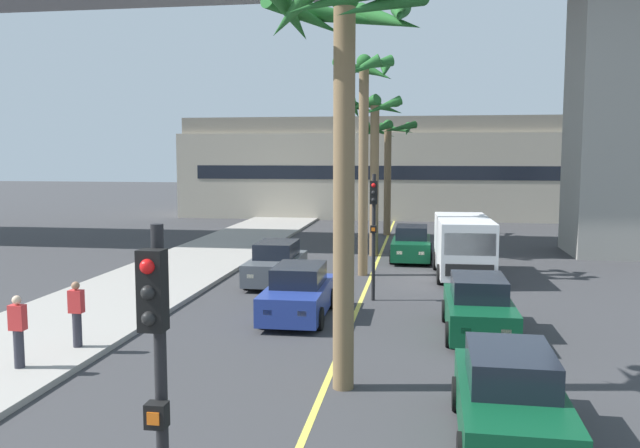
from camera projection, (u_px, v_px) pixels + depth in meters
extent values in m
cube|color=#9E9991|center=(13.00, 348.00, 16.33)|extent=(4.80, 80.00, 0.15)
cube|color=#DBCC4C|center=(364.00, 294.00, 22.99)|extent=(0.14, 56.00, 0.01)
cube|color=gray|center=(603.00, 116.00, 31.52)|extent=(2.80, 4.40, 13.32)
cube|color=#BCB29E|center=(397.00, 175.00, 51.41)|extent=(32.83, 8.00, 6.36)
cube|color=gray|center=(397.00, 126.00, 51.01)|extent=(32.18, 7.20, 1.20)
cube|color=black|center=(395.00, 173.00, 47.42)|extent=(29.55, 0.04, 1.00)
cube|color=#0C4728|center=(510.00, 409.00, 11.12)|extent=(1.76, 4.12, 0.80)
cube|color=black|center=(510.00, 367.00, 11.19)|extent=(1.42, 2.07, 0.60)
cylinder|color=black|center=(547.00, 399.00, 12.26)|extent=(0.23, 0.64, 0.64)
cylinder|color=black|center=(458.00, 394.00, 12.52)|extent=(0.23, 0.64, 0.64)
cube|color=#4C5156|center=(276.00, 268.00, 24.81)|extent=(1.72, 4.11, 0.80)
cube|color=black|center=(277.00, 250.00, 24.89)|extent=(1.40, 2.06, 0.60)
cube|color=#F2EDCC|center=(277.00, 277.00, 22.76)|extent=(0.24, 0.08, 0.14)
cube|color=#F2EDCC|center=(250.00, 276.00, 22.90)|extent=(0.24, 0.08, 0.14)
cylinder|color=black|center=(291.00, 282.00, 23.47)|extent=(0.22, 0.64, 0.64)
cylinder|color=black|center=(247.00, 281.00, 23.71)|extent=(0.22, 0.64, 0.64)
cylinder|color=black|center=(303.00, 270.00, 25.97)|extent=(0.22, 0.64, 0.64)
cylinder|color=black|center=(263.00, 269.00, 26.21)|extent=(0.22, 0.64, 0.64)
cube|color=#0C4728|center=(411.00, 248.00, 30.24)|extent=(1.73, 4.11, 0.80)
cube|color=black|center=(412.00, 232.00, 30.32)|extent=(1.41, 2.06, 0.60)
cube|color=#F2EDCC|center=(421.00, 253.00, 28.19)|extent=(0.24, 0.08, 0.14)
cube|color=#F2EDCC|center=(399.00, 253.00, 28.34)|extent=(0.24, 0.08, 0.14)
cylinder|color=black|center=(429.00, 258.00, 28.89)|extent=(0.22, 0.64, 0.64)
cylinder|color=black|center=(392.00, 257.00, 29.15)|extent=(0.22, 0.64, 0.64)
cylinder|color=black|center=(429.00, 250.00, 31.39)|extent=(0.22, 0.64, 0.64)
cylinder|color=black|center=(395.00, 249.00, 31.65)|extent=(0.22, 0.64, 0.64)
cube|color=navy|center=(298.00, 298.00, 19.59)|extent=(1.73, 4.11, 0.80)
cube|color=black|center=(299.00, 275.00, 19.66)|extent=(1.41, 2.06, 0.60)
cube|color=#F2EDCC|center=(302.00, 313.00, 17.54)|extent=(0.24, 0.08, 0.14)
cube|color=#F2EDCC|center=(268.00, 312.00, 17.67)|extent=(0.24, 0.08, 0.14)
cylinder|color=black|center=(319.00, 319.00, 18.25)|extent=(0.22, 0.64, 0.64)
cylinder|color=black|center=(262.00, 316.00, 18.48)|extent=(0.22, 0.64, 0.64)
cylinder|color=black|center=(331.00, 299.00, 20.75)|extent=(0.22, 0.64, 0.64)
cylinder|color=black|center=(280.00, 297.00, 20.98)|extent=(0.22, 0.64, 0.64)
cube|color=#0C4728|center=(478.00, 313.00, 17.76)|extent=(1.72, 4.11, 0.80)
cube|color=black|center=(479.00, 287.00, 17.83)|extent=(1.40, 2.06, 0.60)
cube|color=#F2EDCC|center=(506.00, 332.00, 15.70)|extent=(0.24, 0.08, 0.14)
cube|color=#F2EDCC|center=(466.00, 331.00, 15.84)|extent=(0.24, 0.08, 0.14)
cylinder|color=black|center=(516.00, 337.00, 16.41)|extent=(0.22, 0.64, 0.64)
cylinder|color=black|center=(450.00, 334.00, 16.65)|extent=(0.22, 0.64, 0.64)
cylinder|color=black|center=(503.00, 313.00, 18.91)|extent=(0.22, 0.64, 0.64)
cylinder|color=black|center=(446.00, 311.00, 19.15)|extent=(0.22, 0.64, 0.64)
cube|color=white|center=(463.00, 244.00, 25.95)|extent=(2.15, 5.26, 2.10)
cube|color=black|center=(470.00, 244.00, 23.39)|extent=(1.80, 0.13, 0.80)
cube|color=black|center=(470.00, 270.00, 23.43)|extent=(1.70, 0.11, 0.44)
cylinder|color=black|center=(493.00, 275.00, 24.39)|extent=(0.28, 0.77, 0.76)
cylinder|color=black|center=(440.00, 274.00, 24.63)|extent=(0.28, 0.77, 0.76)
cylinder|color=black|center=(483.00, 262.00, 27.47)|extent=(0.28, 0.77, 0.76)
cylinder|color=black|center=(436.00, 261.00, 27.70)|extent=(0.28, 0.77, 0.76)
cylinder|color=black|center=(163.00, 440.00, 6.37)|extent=(0.12, 0.12, 4.20)
cube|color=black|center=(153.00, 290.00, 6.07)|extent=(0.24, 0.20, 0.76)
sphere|color=red|center=(147.00, 266.00, 5.95)|extent=(0.14, 0.14, 0.14)
sphere|color=black|center=(148.00, 293.00, 5.97)|extent=(0.14, 0.14, 0.14)
sphere|color=black|center=(149.00, 319.00, 6.00)|extent=(0.14, 0.14, 0.14)
cube|color=black|center=(157.00, 415.00, 6.22)|extent=(0.20, 0.16, 0.24)
cube|color=orange|center=(153.00, 418.00, 6.14)|extent=(0.12, 0.03, 0.12)
cylinder|color=black|center=(374.00, 238.00, 21.75)|extent=(0.12, 0.12, 4.20)
cube|color=black|center=(374.00, 193.00, 21.45)|extent=(0.24, 0.20, 0.76)
sphere|color=red|center=(374.00, 185.00, 21.33)|extent=(0.14, 0.14, 0.14)
sphere|color=black|center=(373.00, 193.00, 21.35)|extent=(0.14, 0.14, 0.14)
sphere|color=black|center=(373.00, 200.00, 21.38)|extent=(0.14, 0.14, 0.14)
cube|color=black|center=(373.00, 229.00, 21.60)|extent=(0.20, 0.16, 0.24)
cube|color=orange|center=(373.00, 229.00, 21.52)|extent=(0.12, 0.03, 0.12)
cylinder|color=brown|center=(344.00, 202.00, 13.33)|extent=(0.44, 0.44, 7.76)
cone|color=#236028|center=(400.00, 13.00, 12.81)|extent=(0.49, 2.20, 1.08)
cone|color=#236028|center=(389.00, 20.00, 13.50)|extent=(1.74, 1.97, 1.06)
cone|color=#236028|center=(349.00, 18.00, 14.00)|extent=(2.21, 0.49, 0.82)
cone|color=#236028|center=(307.00, 17.00, 13.70)|extent=(1.67, 2.03, 0.89)
cone|color=#236028|center=(292.00, 16.00, 13.22)|extent=(0.68, 2.23, 1.02)
cone|color=#236028|center=(295.00, 9.00, 12.44)|extent=(1.67, 2.02, 1.09)
cone|color=#236028|center=(381.00, 4.00, 12.08)|extent=(1.86, 1.87, 1.06)
cylinder|color=brown|center=(374.00, 181.00, 31.19)|extent=(0.42, 0.42, 7.16)
sphere|color=#236028|center=(375.00, 101.00, 30.80)|extent=(0.60, 0.60, 0.60)
cone|color=#236028|center=(395.00, 105.00, 30.64)|extent=(0.50, 1.97, 0.80)
cone|color=#236028|center=(386.00, 108.00, 31.57)|extent=(1.91, 1.35, 0.98)
cone|color=#236028|center=(364.00, 109.00, 31.66)|extent=(1.81, 1.54, 1.00)
cone|color=#236028|center=(355.00, 109.00, 31.08)|extent=(0.64, 1.97, 1.10)
cone|color=#236028|center=(361.00, 104.00, 30.16)|extent=(1.82, 1.53, 0.85)
cone|color=#236028|center=(382.00, 107.00, 29.91)|extent=(1.96, 1.15, 1.08)
cylinder|color=brown|center=(387.00, 182.00, 39.31)|extent=(0.42, 0.42, 6.41)
sphere|color=#236028|center=(388.00, 125.00, 38.96)|extent=(0.60, 0.60, 0.60)
cone|color=#236028|center=(407.00, 130.00, 38.78)|extent=(0.52, 2.33, 1.05)
cone|color=#236028|center=(397.00, 129.00, 39.92)|extent=(2.29, 1.39, 0.89)
cone|color=#236028|center=(379.00, 131.00, 40.04)|extent=(2.20, 1.58, 1.08)
cone|color=#236028|center=(369.00, 130.00, 39.25)|extent=(0.61, 2.35, 0.97)
cone|color=#236028|center=(376.00, 130.00, 38.17)|extent=(2.15, 1.68, 1.10)
cone|color=#236028|center=(399.00, 128.00, 37.99)|extent=(2.10, 1.78, 0.88)
cylinder|color=brown|center=(363.00, 172.00, 26.10)|extent=(0.39, 0.39, 8.26)
sphere|color=#236028|center=(364.00, 62.00, 25.64)|extent=(0.60, 0.60, 0.60)
cone|color=#236028|center=(385.00, 70.00, 25.58)|extent=(0.48, 1.66, 1.02)
cone|color=#236028|center=(377.00, 73.00, 26.26)|extent=(1.61, 1.29, 1.03)
cone|color=#236028|center=(364.00, 71.00, 26.46)|extent=(1.69, 0.59, 0.89)
cone|color=#236028|center=(345.00, 71.00, 26.02)|extent=(0.91, 1.71, 0.97)
cone|color=#236028|center=(344.00, 68.00, 25.53)|extent=(0.95, 1.71, 0.88)
cone|color=#236028|center=(361.00, 68.00, 24.90)|extent=(1.67, 0.56, 1.04)
cone|color=#236028|center=(373.00, 65.00, 24.93)|extent=(1.65, 1.22, 0.84)
cylinder|color=#2D2D38|center=(19.00, 349.00, 14.55)|extent=(0.22, 0.22, 0.85)
cube|color=red|center=(17.00, 317.00, 14.47)|extent=(0.34, 0.22, 0.56)
sphere|color=beige|center=(17.00, 300.00, 14.43)|extent=(0.20, 0.20, 0.20)
cylinder|color=#2D2D38|center=(77.00, 330.00, 16.13)|extent=(0.22, 0.22, 0.85)
cube|color=red|center=(76.00, 301.00, 16.05)|extent=(0.34, 0.22, 0.56)
sphere|color=#9E7051|center=(76.00, 286.00, 16.01)|extent=(0.20, 0.20, 0.20)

